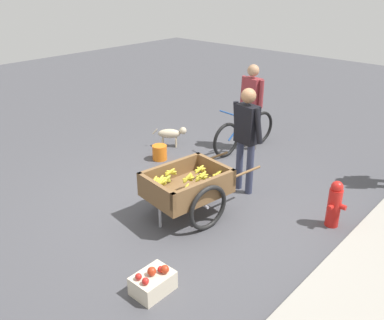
{
  "coord_description": "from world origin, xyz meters",
  "views": [
    {
      "loc": [
        4.1,
        3.64,
        3.17
      ],
      "look_at": [
        0.15,
        0.07,
        0.75
      ],
      "focal_mm": 39.0,
      "sensor_mm": 36.0,
      "label": 1
    }
  ],
  "objects": [
    {
      "name": "plastic_bucket",
      "position": [
        -0.7,
        -1.5,
        0.14
      ],
      "size": [
        0.27,
        0.27,
        0.27
      ],
      "primitive_type": "cylinder",
      "color": "orange",
      "rests_on": "ground"
    },
    {
      "name": "ground_plane",
      "position": [
        0.0,
        0.0,
        0.0
      ],
      "size": [
        24.0,
        24.0,
        0.0
      ],
      "primitive_type": "plane",
      "color": "#47474C"
    },
    {
      "name": "fire_hydrant",
      "position": [
        -0.75,
        1.82,
        0.33
      ],
      "size": [
        0.25,
        0.25,
        0.67
      ],
      "color": "red",
      "rests_on": "ground"
    },
    {
      "name": "cyclist_person",
      "position": [
        -2.26,
        -0.6,
        0.98
      ],
      "size": [
        0.24,
        0.53,
        1.63
      ],
      "color": "#4C4742",
      "rests_on": "ground"
    },
    {
      "name": "dog",
      "position": [
        -1.29,
        -1.77,
        0.27
      ],
      "size": [
        0.48,
        0.53,
        0.4
      ],
      "color": "beige",
      "rests_on": "ground"
    },
    {
      "name": "vendor_person",
      "position": [
        -0.76,
        0.34,
        0.99
      ],
      "size": [
        0.25,
        0.58,
        1.65
      ],
      "color": "#333851",
      "rests_on": "ground"
    },
    {
      "name": "bicycle",
      "position": [
        -2.11,
        -0.62,
        0.35
      ],
      "size": [
        1.66,
        0.46,
        0.85
      ],
      "color": "black",
      "rests_on": "ground"
    },
    {
      "name": "fruit_cart",
      "position": [
        0.38,
        0.18,
        0.44
      ],
      "size": [
        1.74,
        1.02,
        0.73
      ],
      "color": "brown",
      "rests_on": "ground"
    },
    {
      "name": "apple_crate",
      "position": [
        1.76,
        0.97,
        0.12
      ],
      "size": [
        0.44,
        0.32,
        0.32
      ],
      "color": "beige",
      "rests_on": "ground"
    }
  ]
}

